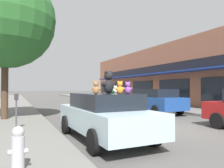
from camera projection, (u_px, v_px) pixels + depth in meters
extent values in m
plane|color=#514F4C|center=(167.00, 129.00, 8.57)|extent=(260.00, 260.00, 0.00)
cube|color=slate|center=(6.00, 142.00, 6.23)|extent=(3.21, 90.00, 0.16)
cube|color=#9E6047|center=(199.00, 76.00, 23.92)|extent=(11.39, 30.65, 5.83)
cube|color=navy|center=(151.00, 74.00, 21.35)|extent=(1.16, 25.75, 0.12)
cube|color=black|center=(156.00, 69.00, 21.57)|extent=(0.08, 24.52, 0.70)
cube|color=black|center=(224.00, 92.00, 14.55)|extent=(0.06, 3.88, 2.00)
cube|color=black|center=(173.00, 91.00, 19.21)|extent=(0.06, 3.88, 2.00)
cube|color=black|center=(142.00, 90.00, 23.87)|extent=(0.06, 3.88, 2.00)
cube|color=black|center=(121.00, 90.00, 28.52)|extent=(0.06, 3.88, 2.00)
cube|color=black|center=(106.00, 90.00, 33.18)|extent=(0.06, 3.88, 2.00)
cube|color=#ADC6D1|center=(104.00, 119.00, 6.95)|extent=(1.94, 4.51, 0.67)
cube|color=black|center=(104.00, 101.00, 6.96)|extent=(1.66, 2.50, 0.46)
cylinder|color=black|center=(66.00, 125.00, 7.80)|extent=(0.22, 0.65, 0.64)
cylinder|color=black|center=(111.00, 121.00, 8.57)|extent=(0.22, 0.65, 0.64)
cylinder|color=black|center=(94.00, 142.00, 5.31)|extent=(0.22, 0.65, 0.64)
cylinder|color=black|center=(153.00, 135.00, 6.09)|extent=(0.22, 0.65, 0.64)
ellipsoid|color=black|center=(108.00, 86.00, 7.02)|extent=(0.43, 0.40, 0.45)
sphere|color=black|center=(108.00, 76.00, 7.02)|extent=(0.37, 0.37, 0.29)
sphere|color=black|center=(111.00, 73.00, 7.10)|extent=(0.16, 0.16, 0.12)
sphere|color=black|center=(106.00, 72.00, 6.95)|extent=(0.16, 0.16, 0.12)
sphere|color=#3A3A3D|center=(106.00, 77.00, 7.11)|extent=(0.14, 0.14, 0.11)
sphere|color=black|center=(112.00, 84.00, 7.17)|extent=(0.22, 0.22, 0.17)
sphere|color=black|center=(104.00, 84.00, 6.91)|extent=(0.22, 0.22, 0.17)
ellipsoid|color=white|center=(115.00, 91.00, 7.74)|extent=(0.13, 0.11, 0.16)
sphere|color=white|center=(115.00, 87.00, 7.74)|extent=(0.11, 0.11, 0.10)
sphere|color=white|center=(116.00, 86.00, 7.76)|extent=(0.05, 0.05, 0.04)
sphere|color=white|center=(115.00, 86.00, 7.73)|extent=(0.05, 0.05, 0.04)
sphere|color=white|center=(115.00, 88.00, 7.78)|extent=(0.04, 0.04, 0.04)
sphere|color=white|center=(117.00, 90.00, 7.77)|extent=(0.06, 0.06, 0.06)
sphere|color=white|center=(114.00, 90.00, 7.73)|extent=(0.06, 0.06, 0.06)
ellipsoid|color=green|center=(112.00, 90.00, 7.89)|extent=(0.19, 0.20, 0.20)
sphere|color=green|center=(112.00, 86.00, 7.89)|extent=(0.17, 0.17, 0.12)
sphere|color=green|center=(113.00, 85.00, 7.87)|extent=(0.07, 0.07, 0.05)
sphere|color=green|center=(111.00, 85.00, 7.91)|extent=(0.07, 0.07, 0.05)
sphere|color=#5ADA6D|center=(113.00, 86.00, 7.93)|extent=(0.07, 0.07, 0.05)
sphere|color=green|center=(114.00, 89.00, 7.86)|extent=(0.10, 0.10, 0.07)
sphere|color=green|center=(110.00, 89.00, 7.93)|extent=(0.10, 0.10, 0.07)
ellipsoid|color=olive|center=(96.00, 90.00, 5.73)|extent=(0.23, 0.22, 0.23)
sphere|color=olive|center=(96.00, 84.00, 5.74)|extent=(0.20, 0.20, 0.14)
sphere|color=olive|center=(98.00, 82.00, 5.72)|extent=(0.08, 0.08, 0.06)
sphere|color=olive|center=(94.00, 82.00, 5.75)|extent=(0.08, 0.08, 0.06)
sphere|color=tan|center=(97.00, 84.00, 5.79)|extent=(0.08, 0.08, 0.05)
sphere|color=olive|center=(99.00, 89.00, 5.72)|extent=(0.12, 0.12, 0.08)
sphere|color=olive|center=(93.00, 89.00, 5.77)|extent=(0.12, 0.12, 0.08)
ellipsoid|color=purple|center=(128.00, 90.00, 6.23)|extent=(0.22, 0.22, 0.22)
sphere|color=purple|center=(128.00, 85.00, 6.23)|extent=(0.20, 0.20, 0.14)
sphere|color=purple|center=(129.00, 83.00, 6.22)|extent=(0.08, 0.08, 0.06)
sphere|color=purple|center=(126.00, 83.00, 6.24)|extent=(0.08, 0.08, 0.06)
sphere|color=#BA67ED|center=(128.00, 85.00, 6.28)|extent=(0.07, 0.07, 0.05)
sphere|color=purple|center=(131.00, 89.00, 6.21)|extent=(0.11, 0.11, 0.08)
sphere|color=purple|center=(125.00, 89.00, 6.26)|extent=(0.11, 0.11, 0.08)
ellipsoid|color=orange|center=(120.00, 90.00, 6.10)|extent=(0.19, 0.17, 0.23)
sphere|color=orange|center=(120.00, 84.00, 6.10)|extent=(0.16, 0.16, 0.14)
sphere|color=orange|center=(122.00, 82.00, 6.12)|extent=(0.07, 0.07, 0.06)
sphere|color=orange|center=(118.00, 82.00, 6.09)|extent=(0.07, 0.07, 0.06)
sphere|color=#FFBA41|center=(119.00, 84.00, 6.16)|extent=(0.06, 0.06, 0.05)
sphere|color=orange|center=(123.00, 89.00, 6.14)|extent=(0.09, 0.09, 0.08)
sphere|color=orange|center=(117.00, 89.00, 6.08)|extent=(0.09, 0.09, 0.08)
cylinder|color=black|center=(218.00, 121.00, 8.71)|extent=(0.20, 0.64, 0.64)
cube|color=#1E4793|center=(154.00, 102.00, 14.24)|extent=(1.81, 4.57, 0.75)
cube|color=black|center=(154.00, 93.00, 14.25)|extent=(1.59, 3.00, 0.49)
cylinder|color=black|center=(131.00, 107.00, 15.16)|extent=(0.20, 0.64, 0.64)
cylinder|color=black|center=(153.00, 106.00, 15.89)|extent=(0.20, 0.64, 0.64)
cylinder|color=black|center=(156.00, 111.00, 12.58)|extent=(0.20, 0.64, 0.64)
cylinder|color=black|center=(180.00, 110.00, 13.31)|extent=(0.20, 0.64, 0.64)
cube|color=silver|center=(116.00, 99.00, 19.53)|extent=(1.76, 4.26, 0.69)
cube|color=black|center=(116.00, 92.00, 19.54)|extent=(1.55, 2.32, 0.53)
cylinder|color=black|center=(102.00, 102.00, 20.38)|extent=(0.20, 0.64, 0.64)
cylinder|color=black|center=(118.00, 102.00, 21.08)|extent=(0.20, 0.64, 0.64)
cylinder|color=black|center=(113.00, 104.00, 17.96)|extent=(0.20, 0.64, 0.64)
cylinder|color=black|center=(132.00, 103.00, 18.67)|extent=(0.20, 0.64, 0.64)
cylinder|color=#473323|center=(5.00, 90.00, 10.39)|extent=(0.32, 0.32, 2.78)
sphere|color=#286028|center=(5.00, 19.00, 10.46)|extent=(4.73, 4.73, 4.73)
cylinder|color=#B2B2B7|center=(18.00, 153.00, 3.86)|extent=(0.22, 0.22, 0.62)
sphere|color=#B2B2B7|center=(18.00, 132.00, 3.87)|extent=(0.21, 0.21, 0.21)
cylinder|color=#B2B2B7|center=(11.00, 152.00, 3.81)|extent=(0.10, 0.09, 0.09)
cylinder|color=#B2B2B7|center=(25.00, 151.00, 3.91)|extent=(0.10, 0.09, 0.09)
cylinder|color=#4C4C51|center=(16.00, 115.00, 7.65)|extent=(0.06, 0.06, 1.05)
cube|color=#2D2D33|center=(16.00, 97.00, 7.66)|extent=(0.14, 0.10, 0.22)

